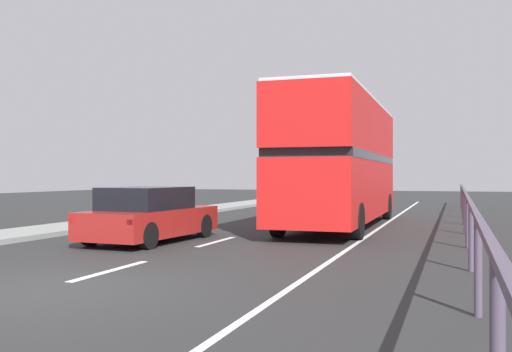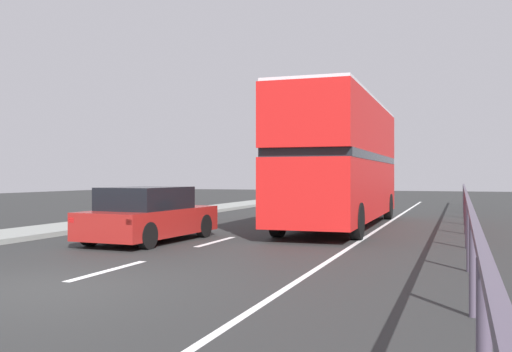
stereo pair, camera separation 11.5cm
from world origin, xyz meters
TOP-DOWN VIEW (x-y plane):
  - ground_plane at (0.00, 0.00)m, footprint 73.31×120.00m
  - lane_paint_markings at (2.07, 8.96)m, footprint 3.64×46.00m
  - bridge_side_railing at (6.15, 9.00)m, footprint 0.10×42.00m
  - double_decker_bus_red at (2.23, 11.91)m, footprint 2.60×10.72m
  - hatchback_car_near at (-1.65, 5.92)m, footprint 2.03×4.29m

SIDE VIEW (x-z plane):
  - ground_plane at x=0.00m, z-range -0.10..0.00m
  - lane_paint_markings at x=2.07m, z-range 0.00..0.01m
  - hatchback_car_near at x=-1.65m, z-range -0.03..1.40m
  - bridge_side_railing at x=6.15m, z-range 0.37..1.60m
  - double_decker_bus_red at x=2.23m, z-range 0.15..4.39m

